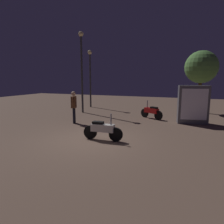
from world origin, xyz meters
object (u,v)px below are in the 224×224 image
(motorcycle_red_parked_left, at_px, (151,112))
(streetlamp_near, at_px, (90,71))
(streetlamp_far, at_px, (82,63))
(motorcycle_white_foreground, at_px, (103,130))
(kiosk_billboard, at_px, (193,105))
(person_rider_beside, at_px, (74,104))

(motorcycle_red_parked_left, height_order, streetlamp_near, streetlamp_near)
(streetlamp_near, bearing_deg, streetlamp_far, -73.78)
(motorcycle_white_foreground, height_order, kiosk_billboard, kiosk_billboard)
(motorcycle_red_parked_left, bearing_deg, motorcycle_white_foreground, 108.63)
(person_rider_beside, xyz_separation_m, kiosk_billboard, (6.11, 2.39, -0.02))
(streetlamp_near, xyz_separation_m, streetlamp_far, (0.81, -2.78, 0.47))
(motorcycle_red_parked_left, relative_size, streetlamp_near, 0.31)
(person_rider_beside, relative_size, streetlamp_near, 0.37)
(motorcycle_white_foreground, xyz_separation_m, kiosk_billboard, (3.34, 4.63, 0.61))
(person_rider_beside, relative_size, kiosk_billboard, 0.85)
(motorcycle_white_foreground, distance_m, streetlamp_near, 10.06)
(streetlamp_far, relative_size, kiosk_billboard, 2.71)
(streetlamp_near, distance_m, kiosk_billboard, 9.32)
(streetlamp_far, height_order, kiosk_billboard, streetlamp_far)
(streetlamp_far, bearing_deg, streetlamp_near, 106.22)
(streetlamp_near, xyz_separation_m, kiosk_billboard, (8.30, -3.71, -2.02))
(motorcycle_red_parked_left, distance_m, streetlamp_far, 6.02)
(kiosk_billboard, bearing_deg, motorcycle_white_foreground, 42.00)
(motorcycle_white_foreground, bearing_deg, streetlamp_far, 123.00)
(motorcycle_white_foreground, relative_size, streetlamp_near, 0.34)
(motorcycle_red_parked_left, bearing_deg, person_rider_beside, 67.17)
(motorcycle_red_parked_left, xyz_separation_m, streetlamp_near, (-5.94, 3.20, 2.64))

